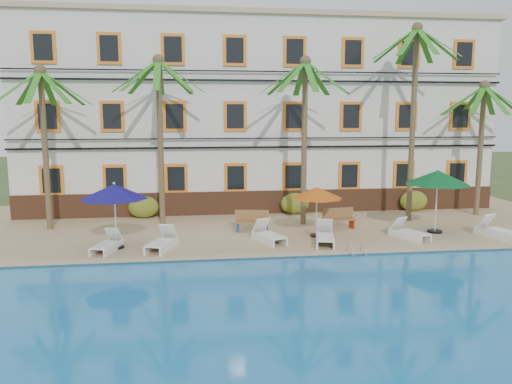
{
  "coord_description": "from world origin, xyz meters",
  "views": [
    {
      "loc": [
        -3.72,
        -18.22,
        5.3
      ],
      "look_at": [
        -0.96,
        3.0,
        2.0
      ],
      "focal_mm": 35.0,
      "sensor_mm": 36.0,
      "label": 1
    }
  ],
  "objects": [
    {
      "name": "palm_a",
      "position": [
        -10.08,
        4.66,
        4.9
      ],
      "size": [
        4.12,
        4.12,
        7.2
      ],
      "color": "brown",
      "rests_on": "pool_deck"
    },
    {
      "name": "lounger_f",
      "position": [
        8.88,
        0.54,
        0.55
      ],
      "size": [
        1.31,
        2.09,
        0.93
      ],
      "color": "white",
      "rests_on": "pool_deck"
    },
    {
      "name": "umbrella_green",
      "position": [
        6.75,
        1.81,
        2.64
      ],
      "size": [
        2.81,
        2.81,
        2.8
      ],
      "color": "black",
      "rests_on": "pool_deck"
    },
    {
      "name": "pool_coping",
      "position": [
        0.0,
        -0.9,
        0.28
      ],
      "size": [
        30.0,
        0.35,
        0.06
      ],
      "primitive_type": "cube",
      "color": "tan",
      "rests_on": "pool_deck"
    },
    {
      "name": "bench_right",
      "position": [
        2.77,
        3.02,
        0.72
      ],
      "size": [
        1.56,
        0.72,
        0.93
      ],
      "color": "olive",
      "rests_on": "pool_deck"
    },
    {
      "name": "swimming_pool",
      "position": [
        0.0,
        -7.0,
        0.1
      ],
      "size": [
        26.0,
        12.0,
        0.2
      ],
      "primitive_type": "cube",
      "color": "#1874BA",
      "rests_on": "ground"
    },
    {
      "name": "bench_left",
      "position": [
        -1.11,
        3.05,
        0.72
      ],
      "size": [
        1.56,
        0.71,
        0.93
      ],
      "color": "olive",
      "rests_on": "pool_deck"
    },
    {
      "name": "shrub_right",
      "position": [
        7.96,
        6.6,
        0.8
      ],
      "size": [
        1.5,
        0.9,
        1.1
      ],
      "primitive_type": "ellipsoid",
      "color": "#1B5919",
      "rests_on": "pool_deck"
    },
    {
      "name": "shrub_left",
      "position": [
        -6.11,
        6.6,
        0.8
      ],
      "size": [
        1.5,
        0.9,
        1.1
      ],
      "primitive_type": "ellipsoid",
      "color": "#1B5919",
      "rests_on": "pool_deck"
    },
    {
      "name": "umbrella_red",
      "position": [
        1.43,
        1.76,
        2.1
      ],
      "size": [
        2.17,
        2.17,
        2.18
      ],
      "color": "black",
      "rests_on": "pool_deck"
    },
    {
      "name": "palm_d",
      "position": [
        6.7,
        4.4,
        6.1
      ],
      "size": [
        4.12,
        4.12,
        9.29
      ],
      "color": "brown",
      "rests_on": "pool_deck"
    },
    {
      "name": "lounger_e",
      "position": [
        5.14,
        0.91,
        0.52
      ],
      "size": [
        1.29,
        1.87,
        0.84
      ],
      "color": "white",
      "rests_on": "pool_deck"
    },
    {
      "name": "umbrella_blue",
      "position": [
        -6.64,
        0.93,
        2.43
      ],
      "size": [
        2.56,
        2.56,
        2.56
      ],
      "color": "black",
      "rests_on": "pool_deck"
    },
    {
      "name": "lounger_c",
      "position": [
        -0.7,
        1.13,
        0.54
      ],
      "size": [
        1.28,
        1.98,
        0.88
      ],
      "color": "white",
      "rests_on": "pool_deck"
    },
    {
      "name": "palm_b",
      "position": [
        -5.1,
        4.84,
        5.21
      ],
      "size": [
        4.12,
        4.12,
        7.73
      ],
      "color": "brown",
      "rests_on": "pool_deck"
    },
    {
      "name": "hotel_building",
      "position": [
        0.0,
        9.98,
        5.37
      ],
      "size": [
        25.4,
        6.44,
        10.22
      ],
      "color": "silver",
      "rests_on": "pool_deck"
    },
    {
      "name": "lounger_a",
      "position": [
        -6.91,
        0.54,
        0.51
      ],
      "size": [
        1.06,
        1.81,
        0.81
      ],
      "color": "white",
      "rests_on": "pool_deck"
    },
    {
      "name": "shrub_mid",
      "position": [
        1.53,
        6.6,
        0.8
      ],
      "size": [
        1.5,
        0.9,
        1.1
      ],
      "primitive_type": "ellipsoid",
      "color": "#1B5919",
      "rests_on": "pool_deck"
    },
    {
      "name": "palm_c",
      "position": [
        1.41,
        4.16,
        5.19
      ],
      "size": [
        4.12,
        4.12,
        7.69
      ],
      "color": "brown",
      "rests_on": "pool_deck"
    },
    {
      "name": "pool_ladder",
      "position": [
        2.27,
        -1.0,
        0.25
      ],
      "size": [
        0.54,
        0.74,
        0.74
      ],
      "color": "silver",
      "rests_on": "ground"
    },
    {
      "name": "pool_deck",
      "position": [
        0.0,
        5.0,
        0.12
      ],
      "size": [
        30.0,
        12.0,
        0.25
      ],
      "primitive_type": "cube",
      "color": "tan",
      "rests_on": "ground"
    },
    {
      "name": "lounger_b",
      "position": [
        -4.88,
        0.52,
        0.54
      ],
      "size": [
        1.24,
        1.98,
        0.88
      ],
      "color": "white",
      "rests_on": "pool_deck"
    },
    {
      "name": "ground",
      "position": [
        0.0,
        0.0,
        0.0
      ],
      "size": [
        100.0,
        100.0,
        0.0
      ],
      "primitive_type": "plane",
      "color": "#384C23",
      "rests_on": "ground"
    },
    {
      "name": "palm_e",
      "position": [
        10.74,
        5.25,
        4.64
      ],
      "size": [
        4.12,
        4.12,
        6.76
      ],
      "color": "brown",
      "rests_on": "pool_deck"
    },
    {
      "name": "lounger_d",
      "position": [
        1.48,
        0.53,
        0.55
      ],
      "size": [
        1.12,
        2.04,
        0.91
      ],
      "color": "white",
      "rests_on": "pool_deck"
    }
  ]
}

